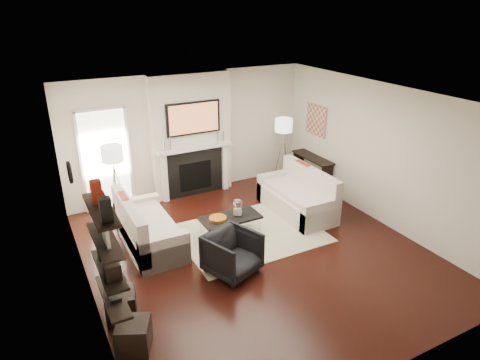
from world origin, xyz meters
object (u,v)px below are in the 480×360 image
armchair (232,252)px  ottoman_near (121,305)px  lamp_left_shade (112,154)px  loveseat_right_base (296,203)px  coffee_table (230,218)px  loveseat_left_base (150,235)px  lamp_right_shade (284,125)px

armchair → ottoman_near: 1.86m
armchair → lamp_left_shade: (-1.22, 2.53, 1.07)m
loveseat_right_base → coffee_table: same height
loveseat_left_base → lamp_right_shade: bearing=19.4°
lamp_left_shade → lamp_right_shade: bearing=2.4°
lamp_left_shade → coffee_table: bearing=-41.8°
loveseat_left_base → ottoman_near: 1.88m
coffee_table → lamp_left_shade: lamp_left_shade is taller
loveseat_left_base → coffee_table: size_ratio=1.64×
lamp_left_shade → ottoman_near: lamp_left_shade is taller
loveseat_left_base → lamp_left_shade: (-0.29, 1.11, 1.24)m
lamp_left_shade → armchair: bearing=-64.3°
coffee_table → ottoman_near: coffee_table is taller
loveseat_left_base → coffee_table: 1.47m
lamp_right_shade → ottoman_near: (-4.52, -2.91, -1.25)m
loveseat_right_base → coffee_table: bearing=-170.9°
lamp_left_shade → ottoman_near: 3.09m
lamp_right_shade → loveseat_right_base: bearing=-111.5°
loveseat_left_base → coffee_table: same height
loveseat_left_base → lamp_left_shade: size_ratio=4.50×
coffee_table → ottoman_near: (-2.31, -1.24, -0.20)m
loveseat_right_base → coffee_table: size_ratio=1.64×
lamp_left_shade → lamp_right_shade: (3.90, 0.16, 0.00)m
loveseat_right_base → lamp_right_shade: lamp_right_shade is taller
armchair → lamp_right_shade: 3.95m
loveseat_right_base → armchair: armchair is taller
lamp_right_shade → ottoman_near: lamp_right_shade is taller
loveseat_left_base → loveseat_right_base: bearing=-2.5°
coffee_table → lamp_left_shade: size_ratio=2.75×
lamp_right_shade → loveseat_left_base: bearing=-160.6°
lamp_right_shade → ottoman_near: bearing=-147.2°
lamp_right_shade → coffee_table: bearing=-142.8°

